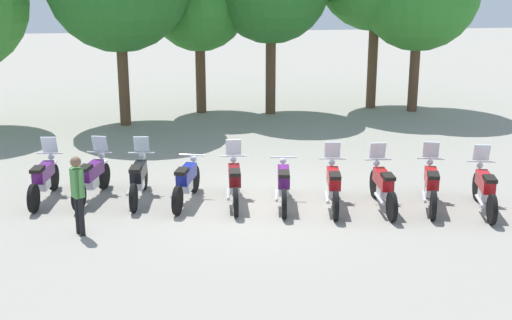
{
  "coord_description": "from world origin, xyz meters",
  "views": [
    {
      "loc": [
        -1.89,
        -14.76,
        5.36
      ],
      "look_at": [
        0.0,
        0.5,
        0.9
      ],
      "focal_mm": 48.35,
      "sensor_mm": 36.0,
      "label": 1
    }
  ],
  "objects_px": {
    "motorcycle_4": "(234,182)",
    "person_0": "(78,190)",
    "motorcycle_5": "(283,184)",
    "tree_2": "(199,2)",
    "motorcycle_1": "(92,177)",
    "motorcycle_6": "(333,185)",
    "motorcycle_3": "(186,181)",
    "motorcycle_0": "(44,179)",
    "motorcycle_9": "(485,188)",
    "motorcycle_8": "(431,185)",
    "motorcycle_2": "(139,178)",
    "motorcycle_7": "(383,186)"
  },
  "relations": [
    {
      "from": "motorcycle_0",
      "to": "motorcycle_1",
      "type": "xyz_separation_m",
      "value": [
        1.1,
        -0.04,
        0.0
      ]
    },
    {
      "from": "motorcycle_3",
      "to": "motorcycle_6",
      "type": "distance_m",
      "value": 3.34
    },
    {
      "from": "motorcycle_9",
      "to": "motorcycle_4",
      "type": "bearing_deg",
      "value": 91.23
    },
    {
      "from": "motorcycle_8",
      "to": "tree_2",
      "type": "bearing_deg",
      "value": 40.03
    },
    {
      "from": "motorcycle_8",
      "to": "motorcycle_5",
      "type": "bearing_deg",
      "value": 97.74
    },
    {
      "from": "motorcycle_0",
      "to": "motorcycle_1",
      "type": "distance_m",
      "value": 1.1
    },
    {
      "from": "motorcycle_3",
      "to": "motorcycle_5",
      "type": "bearing_deg",
      "value": -85.86
    },
    {
      "from": "motorcycle_1",
      "to": "motorcycle_3",
      "type": "distance_m",
      "value": 2.24
    },
    {
      "from": "motorcycle_4",
      "to": "tree_2",
      "type": "height_order",
      "value": "tree_2"
    },
    {
      "from": "motorcycle_2",
      "to": "motorcycle_5",
      "type": "height_order",
      "value": "motorcycle_2"
    },
    {
      "from": "motorcycle_2",
      "to": "motorcycle_6",
      "type": "xyz_separation_m",
      "value": [
        4.36,
        -1.05,
        0.0
      ]
    },
    {
      "from": "motorcycle_4",
      "to": "person_0",
      "type": "distance_m",
      "value": 3.63
    },
    {
      "from": "motorcycle_0",
      "to": "motorcycle_3",
      "type": "distance_m",
      "value": 3.32
    },
    {
      "from": "motorcycle_4",
      "to": "person_0",
      "type": "height_order",
      "value": "person_0"
    },
    {
      "from": "motorcycle_1",
      "to": "tree_2",
      "type": "xyz_separation_m",
      "value": [
        2.97,
        9.23,
        3.44
      ]
    },
    {
      "from": "motorcycle_6",
      "to": "tree_2",
      "type": "relative_size",
      "value": 0.38
    },
    {
      "from": "motorcycle_3",
      "to": "motorcycle_8",
      "type": "distance_m",
      "value": 5.54
    },
    {
      "from": "motorcycle_2",
      "to": "motorcycle_9",
      "type": "relative_size",
      "value": 1.01
    },
    {
      "from": "motorcycle_0",
      "to": "motorcycle_9",
      "type": "height_order",
      "value": "same"
    },
    {
      "from": "person_0",
      "to": "motorcycle_0",
      "type": "bearing_deg",
      "value": -97.28
    },
    {
      "from": "motorcycle_5",
      "to": "person_0",
      "type": "xyz_separation_m",
      "value": [
        -4.37,
        -1.23,
        0.45
      ]
    },
    {
      "from": "motorcycle_1",
      "to": "motorcycle_2",
      "type": "xyz_separation_m",
      "value": [
        1.08,
        -0.19,
        0.0
      ]
    },
    {
      "from": "motorcycle_0",
      "to": "motorcycle_3",
      "type": "xyz_separation_m",
      "value": [
        3.27,
        -0.57,
        -0.01
      ]
    },
    {
      "from": "motorcycle_3",
      "to": "motorcycle_9",
      "type": "xyz_separation_m",
      "value": [
        6.54,
        -1.36,
        0.01
      ]
    },
    {
      "from": "motorcycle_4",
      "to": "motorcycle_7",
      "type": "bearing_deg",
      "value": -98.79
    },
    {
      "from": "motorcycle_4",
      "to": "motorcycle_8",
      "type": "xyz_separation_m",
      "value": [
        4.37,
        -0.76,
        0.0
      ]
    },
    {
      "from": "motorcycle_7",
      "to": "motorcycle_8",
      "type": "xyz_separation_m",
      "value": [
        1.1,
        -0.05,
        0.0
      ]
    },
    {
      "from": "motorcycle_1",
      "to": "motorcycle_6",
      "type": "height_order",
      "value": "same"
    },
    {
      "from": "motorcycle_7",
      "to": "motorcycle_2",
      "type": "bearing_deg",
      "value": 80.09
    },
    {
      "from": "motorcycle_3",
      "to": "motorcycle_4",
      "type": "xyz_separation_m",
      "value": [
        1.08,
        -0.21,
        0.01
      ]
    },
    {
      "from": "motorcycle_3",
      "to": "motorcycle_7",
      "type": "relative_size",
      "value": 0.97
    },
    {
      "from": "motorcycle_0",
      "to": "motorcycle_7",
      "type": "distance_m",
      "value": 7.77
    },
    {
      "from": "motorcycle_7",
      "to": "motorcycle_8",
      "type": "height_order",
      "value": "same"
    },
    {
      "from": "motorcycle_2",
      "to": "motorcycle_8",
      "type": "relative_size",
      "value": 1.03
    },
    {
      "from": "motorcycle_1",
      "to": "motorcycle_4",
      "type": "bearing_deg",
      "value": -87.24
    },
    {
      "from": "motorcycle_6",
      "to": "motorcycle_1",
      "type": "bearing_deg",
      "value": 86.32
    },
    {
      "from": "motorcycle_4",
      "to": "motorcycle_5",
      "type": "distance_m",
      "value": 1.12
    },
    {
      "from": "motorcycle_8",
      "to": "motorcycle_1",
      "type": "bearing_deg",
      "value": 95.44
    },
    {
      "from": "motorcycle_8",
      "to": "motorcycle_7",
      "type": "bearing_deg",
      "value": 103.72
    },
    {
      "from": "person_0",
      "to": "motorcycle_8",
      "type": "bearing_deg",
      "value": 152.64
    },
    {
      "from": "motorcycle_9",
      "to": "person_0",
      "type": "relative_size",
      "value": 1.31
    },
    {
      "from": "motorcycle_2",
      "to": "motorcycle_4",
      "type": "distance_m",
      "value": 2.24
    },
    {
      "from": "motorcycle_2",
      "to": "motorcycle_5",
      "type": "xyz_separation_m",
      "value": [
        3.27,
        -0.8,
        -0.01
      ]
    },
    {
      "from": "motorcycle_3",
      "to": "motorcycle_7",
      "type": "xyz_separation_m",
      "value": [
        4.35,
        -0.92,
        0.01
      ]
    },
    {
      "from": "motorcycle_1",
      "to": "motorcycle_2",
      "type": "relative_size",
      "value": 0.98
    },
    {
      "from": "motorcycle_1",
      "to": "motorcycle_5",
      "type": "relative_size",
      "value": 0.98
    },
    {
      "from": "motorcycle_8",
      "to": "motorcycle_9",
      "type": "height_order",
      "value": "same"
    },
    {
      "from": "motorcycle_2",
      "to": "motorcycle_9",
      "type": "xyz_separation_m",
      "value": [
        7.63,
        -1.7,
        0.0
      ]
    },
    {
      "from": "motorcycle_5",
      "to": "tree_2",
      "type": "relative_size",
      "value": 0.38
    },
    {
      "from": "motorcycle_8",
      "to": "person_0",
      "type": "bearing_deg",
      "value": 111.93
    }
  ]
}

